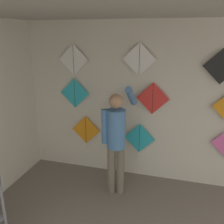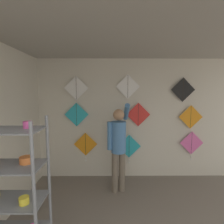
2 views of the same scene
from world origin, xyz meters
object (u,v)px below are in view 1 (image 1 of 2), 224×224
shopkeeper (116,136)px  kite_0 (86,131)px  kite_4 (153,98)px  kite_1 (139,140)px  kite_6 (73,59)px  kite_8 (222,66)px  kite_3 (75,93)px  kite_7 (139,59)px

shopkeeper → kite_0: 0.98m
kite_0 → kite_4: size_ratio=1.25×
kite_1 → kite_6: size_ratio=1.25×
kite_0 → kite_8: size_ratio=1.25×
shopkeeper → kite_3: bearing=136.7°
shopkeeper → kite_8: bearing=9.6°
kite_6 → kite_8: 2.44m
kite_0 → kite_1: kite_0 is taller
shopkeeper → kite_0: shopkeeper is taller
kite_3 → kite_1: bearing=-0.0°
kite_8 → kite_1: bearing=-180.0°
kite_0 → kite_3: (-0.20, 0.00, 0.73)m
kite_1 → kite_7: (-0.04, 0.00, 1.42)m
kite_1 → kite_4: kite_4 is taller
kite_4 → kite_6: bearing=180.0°
kite_0 → kite_8: kite_8 is taller
kite_4 → kite_7: 0.69m
shopkeeper → kite_4: shopkeeper is taller
kite_3 → kite_8: (2.45, 0.00, 0.57)m
shopkeeper → kite_6: size_ratio=3.29×
shopkeeper → kite_1: shopkeeper is taller
kite_1 → kite_4: size_ratio=1.25×
kite_7 → kite_3: bearing=180.0°
kite_0 → kite_6: bearing=179.8°
shopkeeper → kite_8: 1.93m
kite_4 → kite_6: (-1.42, 0.00, 0.61)m
kite_3 → kite_7: bearing=0.0°
shopkeeper → kite_7: size_ratio=3.29×
shopkeeper → kite_6: (-0.94, 0.58, 1.11)m
kite_1 → kite_4: 0.81m
kite_1 → kite_6: kite_6 is taller
shopkeeper → kite_6: bearing=136.5°
kite_8 → kite_3: bearing=180.0°
kite_4 → kite_8: 1.17m
kite_8 → kite_7: bearing=180.0°
kite_1 → kite_6: bearing=180.0°
kite_6 → kite_7: 1.17m
kite_6 → kite_4: bearing=0.0°
kite_3 → kite_7: (1.18, 0.00, 0.64)m
kite_6 → kite_3: bearing=180.0°
kite_4 → kite_7: (-0.25, 0.00, 0.64)m
shopkeeper → kite_1: 0.70m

